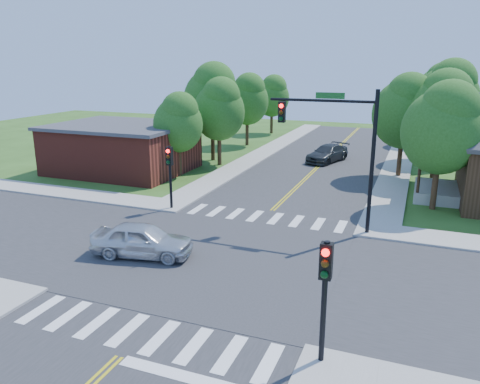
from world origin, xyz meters
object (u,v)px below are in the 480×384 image
at_px(signal_pole_se, 325,280).
at_px(signal_pole_nw, 170,166).
at_px(car_dgrey, 327,154).
at_px(signal_mast_ne, 339,137).
at_px(car_silver, 142,241).

xyz_separation_m(signal_pole_se, signal_pole_nw, (-11.20, 11.20, 0.00)).
bearing_deg(car_dgrey, signal_mast_ne, -59.67).
bearing_deg(signal_pole_nw, signal_pole_se, -45.00).
xyz_separation_m(signal_mast_ne, signal_pole_se, (1.69, -11.21, -2.19)).
height_order(car_silver, car_dgrey, car_silver).
relative_size(signal_mast_ne, car_silver, 1.51).
relative_size(signal_pole_se, car_dgrey, 0.72).
height_order(signal_pole_nw, car_dgrey, signal_pole_nw).
height_order(signal_pole_nw, car_silver, signal_pole_nw).
relative_size(signal_pole_se, signal_pole_nw, 1.00).
xyz_separation_m(signal_mast_ne, signal_pole_nw, (-9.51, -0.01, -2.19)).
bearing_deg(car_silver, signal_pole_nw, 7.80).
distance_m(signal_mast_ne, signal_pole_nw, 9.76).
distance_m(signal_pole_se, signal_pole_nw, 15.84).
relative_size(signal_mast_ne, signal_pole_se, 1.89).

